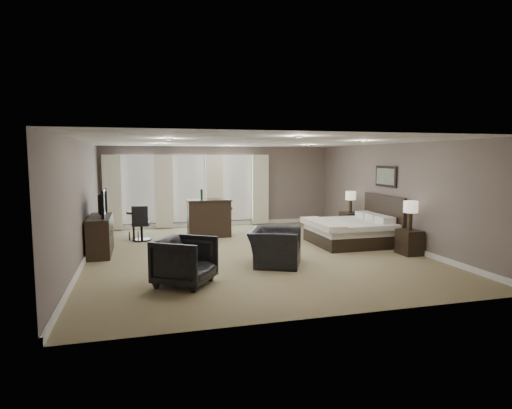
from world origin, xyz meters
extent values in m
cube|color=#7F7250|center=(0.00, 0.00, 0.00)|extent=(7.60, 8.60, 0.04)
cube|color=silver|center=(0.00, 0.00, 2.60)|extent=(7.60, 8.60, 0.04)
cube|color=#6C605A|center=(0.00, 4.25, 1.30)|extent=(7.50, 0.04, 2.60)
cube|color=#6C605A|center=(0.00, -4.25, 1.30)|extent=(7.50, 0.04, 2.60)
cube|color=#6C605A|center=(-3.75, 0.00, 1.30)|extent=(0.04, 8.50, 2.60)
cube|color=#6C605A|center=(3.75, 0.00, 1.30)|extent=(0.04, 8.50, 2.60)
cube|color=silver|center=(-2.60, 4.19, 1.25)|extent=(1.15, 0.04, 2.05)
cube|color=silver|center=(-1.00, 4.19, 1.25)|extent=(1.15, 0.04, 2.05)
cube|color=silver|center=(0.60, 4.19, 1.25)|extent=(1.15, 0.04, 2.05)
cube|color=beige|center=(-3.35, 4.07, 1.18)|extent=(0.55, 0.12, 2.30)
cube|color=beige|center=(-1.80, 4.07, 1.18)|extent=(0.55, 0.12, 2.30)
cube|color=beige|center=(-0.20, 4.07, 1.18)|extent=(0.55, 0.12, 2.30)
cube|color=beige|center=(1.35, 4.07, 1.18)|extent=(0.55, 0.12, 2.30)
cube|color=silver|center=(2.58, 0.30, 0.63)|extent=(1.98, 1.89, 1.26)
cube|color=black|center=(3.47, -1.15, 0.29)|extent=(0.43, 0.53, 0.58)
cube|color=black|center=(3.47, 1.75, 0.31)|extent=(0.46, 0.57, 0.62)
cube|color=beige|center=(3.47, -1.15, 0.91)|extent=(0.33, 0.33, 0.67)
cube|color=beige|center=(3.47, 1.75, 0.93)|extent=(0.31, 0.31, 0.63)
cube|color=slate|center=(3.70, 0.30, 1.75)|extent=(0.04, 0.96, 0.56)
cube|color=black|center=(-3.45, 0.78, 0.44)|extent=(0.49, 1.53, 0.89)
imported|color=black|center=(-3.45, 0.78, 0.96)|extent=(0.63, 1.09, 0.14)
imported|color=black|center=(0.17, -1.21, 0.51)|extent=(1.17, 1.37, 1.01)
imported|color=black|center=(-1.80, -2.17, 0.47)|extent=(1.21, 1.23, 0.94)
cube|color=black|center=(-0.67, 2.31, 0.54)|extent=(1.23, 0.64, 1.08)
cube|color=black|center=(-2.73, 2.46, 0.39)|extent=(0.42, 0.42, 0.78)
cube|color=black|center=(-0.15, 2.43, 0.41)|extent=(0.50, 0.50, 0.81)
cube|color=black|center=(-2.52, 2.21, 0.49)|extent=(0.57, 0.57, 0.97)
camera|label=1|loc=(-2.54, -9.62, 2.25)|focal=30.00mm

